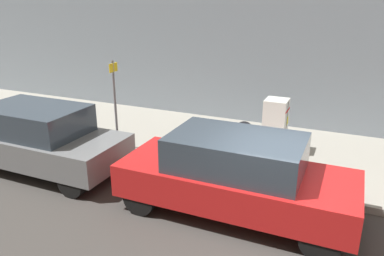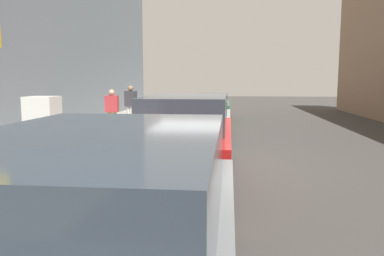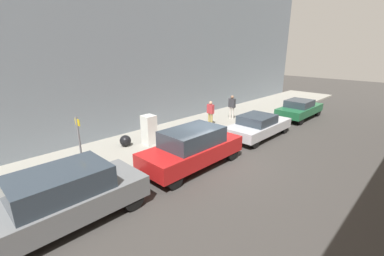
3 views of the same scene
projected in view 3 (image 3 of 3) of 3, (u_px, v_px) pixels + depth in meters
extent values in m
plane|color=#383533|center=(213.00, 162.00, 11.96)|extent=(80.00, 80.00, 0.00)
cube|color=gray|center=(161.00, 140.00, 14.47)|extent=(4.66, 44.00, 0.17)
cube|color=slate|center=(124.00, 43.00, 14.97)|extent=(1.60, 39.60, 10.74)
cube|color=silver|center=(149.00, 130.00, 13.49)|extent=(0.65, 0.62, 1.56)
cube|color=black|center=(154.00, 129.00, 13.70)|extent=(0.01, 0.01, 1.48)
cube|color=yellow|center=(153.00, 125.00, 13.70)|extent=(0.16, 0.01, 0.22)
cube|color=red|center=(153.00, 120.00, 13.55)|extent=(0.59, 0.01, 0.05)
cube|color=red|center=(154.00, 134.00, 13.80)|extent=(0.59, 0.01, 0.05)
cylinder|color=#47443F|center=(99.00, 162.00, 11.50)|extent=(0.70, 0.70, 0.02)
cylinder|color=slate|center=(81.00, 151.00, 9.38)|extent=(0.07, 0.07, 2.60)
cube|color=yellow|center=(77.00, 122.00, 9.06)|extent=(0.36, 0.02, 0.24)
cylinder|color=red|center=(242.00, 121.00, 16.81)|extent=(0.22, 0.22, 0.60)
sphere|color=red|center=(243.00, 117.00, 16.72)|extent=(0.20, 0.20, 0.20)
sphere|color=black|center=(125.00, 141.00, 13.33)|extent=(0.58, 0.58, 0.58)
cylinder|color=beige|center=(230.00, 113.00, 18.51)|extent=(0.14, 0.14, 0.84)
cylinder|color=beige|center=(233.00, 113.00, 18.36)|extent=(0.14, 0.14, 0.84)
cube|color=#333338|center=(232.00, 103.00, 18.22)|extent=(0.49, 0.22, 0.63)
sphere|color=#8C664C|center=(232.00, 97.00, 18.09)|extent=(0.23, 0.23, 0.23)
cylinder|color=#A8934C|center=(209.00, 119.00, 17.04)|extent=(0.14, 0.14, 0.79)
cylinder|color=#A8934C|center=(212.00, 119.00, 16.91)|extent=(0.14, 0.14, 0.79)
cube|color=#B73338|center=(211.00, 109.00, 16.77)|extent=(0.46, 0.22, 0.59)
sphere|color=tan|center=(211.00, 103.00, 16.65)|extent=(0.21, 0.21, 0.21)
cube|color=slate|center=(64.00, 203.00, 7.56)|extent=(1.94, 4.84, 0.70)
cube|color=#2D3842|center=(60.00, 182.00, 7.35)|extent=(1.71, 2.66, 0.70)
cylinder|color=black|center=(108.00, 182.00, 9.46)|extent=(0.22, 0.70, 0.70)
cylinder|color=black|center=(133.00, 200.00, 8.34)|extent=(0.22, 0.70, 0.70)
cube|color=red|center=(193.00, 152.00, 11.28)|extent=(1.92, 4.87, 0.70)
cube|color=#2D3842|center=(193.00, 137.00, 11.07)|extent=(1.69, 2.68, 0.70)
cylinder|color=black|center=(206.00, 144.00, 13.19)|extent=(0.22, 0.72, 0.72)
cylinder|color=black|center=(232.00, 153.00, 12.08)|extent=(0.22, 0.72, 0.72)
cylinder|color=black|center=(148.00, 166.00, 10.69)|extent=(0.22, 0.72, 0.72)
cylinder|color=black|center=(174.00, 180.00, 9.59)|extent=(0.22, 0.72, 0.72)
cube|color=silver|center=(259.00, 127.00, 15.15)|extent=(1.89, 4.62, 0.55)
cube|color=#2D3842|center=(257.00, 119.00, 14.84)|extent=(1.66, 1.94, 0.50)
cylinder|color=black|center=(261.00, 123.00, 16.97)|extent=(0.22, 0.64, 0.64)
cylinder|color=black|center=(285.00, 128.00, 15.88)|extent=(0.22, 0.64, 0.64)
cylinder|color=black|center=(230.00, 135.00, 14.59)|extent=(0.22, 0.64, 0.64)
cylinder|color=black|center=(255.00, 142.00, 13.50)|extent=(0.22, 0.64, 0.64)
cube|color=#1E6038|center=(300.00, 110.00, 19.17)|extent=(1.81, 4.53, 0.55)
cube|color=#2D3842|center=(299.00, 103.00, 18.86)|extent=(1.60, 1.90, 0.50)
cylinder|color=black|center=(298.00, 108.00, 20.90)|extent=(0.22, 0.74, 0.74)
cylinder|color=black|center=(318.00, 111.00, 19.86)|extent=(0.22, 0.74, 0.74)
cylinder|color=black|center=(279.00, 116.00, 18.65)|extent=(0.22, 0.74, 0.74)
cylinder|color=black|center=(301.00, 120.00, 17.61)|extent=(0.22, 0.74, 0.74)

